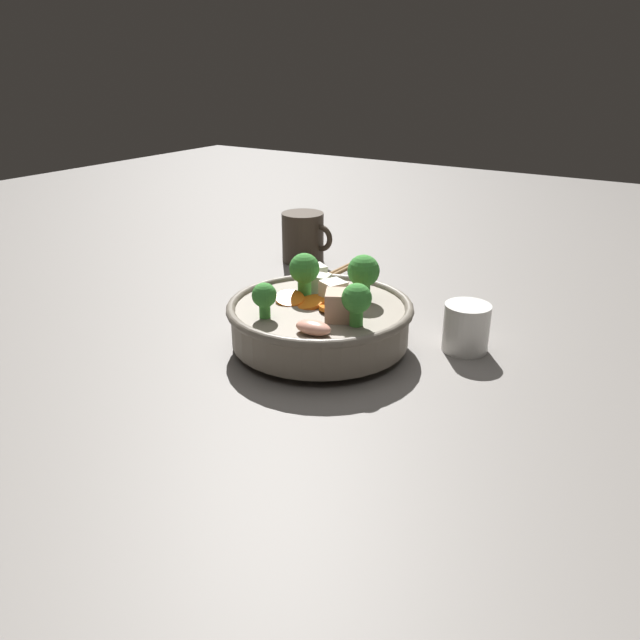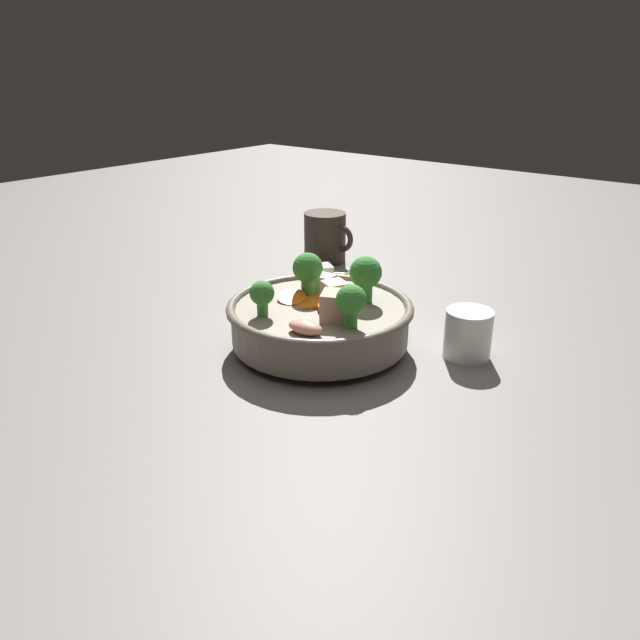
# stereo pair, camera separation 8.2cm
# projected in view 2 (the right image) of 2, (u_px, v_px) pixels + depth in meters

# --- Properties ---
(ground_plane) EXTENTS (3.00, 3.00, 0.00)m
(ground_plane) POSITION_uv_depth(u_px,v_px,m) (320.00, 347.00, 0.83)
(ground_plane) COLOR slate
(stirfry_bowl) EXTENTS (0.24, 0.24, 0.12)m
(stirfry_bowl) POSITION_uv_depth(u_px,v_px,m) (321.00, 317.00, 0.82)
(stirfry_bowl) COLOR slate
(stirfry_bowl) RESTS_ON ground_plane
(side_saucer) EXTENTS (0.11, 0.11, 0.01)m
(side_saucer) POSITION_uv_depth(u_px,v_px,m) (335.00, 286.00, 1.03)
(side_saucer) COLOR white
(side_saucer) RESTS_ON ground_plane
(tea_cup) EXTENTS (0.06, 0.06, 0.06)m
(tea_cup) POSITION_uv_depth(u_px,v_px,m) (468.00, 334.00, 0.79)
(tea_cup) COLOR white
(tea_cup) RESTS_ON ground_plane
(dark_mug) EXTENTS (0.10, 0.08, 0.09)m
(dark_mug) POSITION_uv_depth(u_px,v_px,m) (326.00, 237.00, 1.16)
(dark_mug) COLOR #33281E
(dark_mug) RESTS_ON ground_plane
(chopsticks_pair) EXTENTS (0.02, 0.23, 0.01)m
(chopsticks_pair) POSITION_uv_depth(u_px,v_px,m) (335.00, 280.00, 1.03)
(chopsticks_pair) COLOR olive
(chopsticks_pair) RESTS_ON side_saucer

